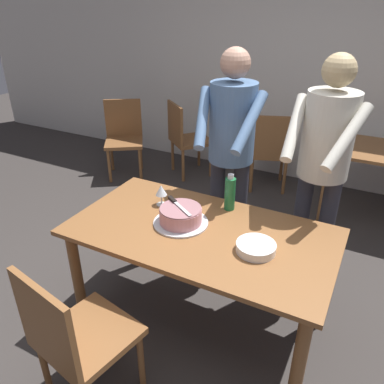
# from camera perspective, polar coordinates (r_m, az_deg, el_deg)

# --- Properties ---
(ground_plane) EXTENTS (14.00, 14.00, 0.00)m
(ground_plane) POSITION_cam_1_polar(r_m,az_deg,el_deg) (2.78, 1.17, -18.75)
(ground_plane) COLOR #383330
(back_wall) EXTENTS (10.00, 0.12, 2.70)m
(back_wall) POSITION_cam_1_polar(r_m,az_deg,el_deg) (4.56, 17.51, 17.95)
(back_wall) COLOR silver
(back_wall) RESTS_ON ground_plane
(main_dining_table) EXTENTS (1.59, 0.86, 0.75)m
(main_dining_table) POSITION_cam_1_polar(r_m,az_deg,el_deg) (2.36, 1.32, -7.96)
(main_dining_table) COLOR brown
(main_dining_table) RESTS_ON ground_plane
(cake_on_platter) EXTENTS (0.34, 0.34, 0.11)m
(cake_on_platter) POSITION_cam_1_polar(r_m,az_deg,el_deg) (2.34, -1.71, -3.65)
(cake_on_platter) COLOR silver
(cake_on_platter) RESTS_ON main_dining_table
(cake_knife) EXTENTS (0.24, 0.16, 0.02)m
(cake_knife) POSITION_cam_1_polar(r_m,az_deg,el_deg) (2.36, -2.55, -1.52)
(cake_knife) COLOR silver
(cake_knife) RESTS_ON cake_on_platter
(plate_stack) EXTENTS (0.22, 0.22, 0.05)m
(plate_stack) POSITION_cam_1_polar(r_m,az_deg,el_deg) (2.14, 9.54, -8.19)
(plate_stack) COLOR white
(plate_stack) RESTS_ON main_dining_table
(wine_glass_near) EXTENTS (0.08, 0.08, 0.14)m
(wine_glass_near) POSITION_cam_1_polar(r_m,az_deg,el_deg) (2.53, -4.63, 0.16)
(wine_glass_near) COLOR silver
(wine_glass_near) RESTS_ON main_dining_table
(water_bottle) EXTENTS (0.07, 0.07, 0.25)m
(water_bottle) POSITION_cam_1_polar(r_m,az_deg,el_deg) (2.48, 5.70, -0.19)
(water_bottle) COLOR #1E6B38
(water_bottle) RESTS_ON main_dining_table
(person_cutting_cake) EXTENTS (0.46, 0.57, 1.72)m
(person_cutting_cake) POSITION_cam_1_polar(r_m,az_deg,el_deg) (2.71, 5.86, 7.18)
(person_cutting_cake) COLOR #2D2D38
(person_cutting_cake) RESTS_ON ground_plane
(person_standing_beside) EXTENTS (0.46, 0.57, 1.72)m
(person_standing_beside) POSITION_cam_1_polar(r_m,az_deg,el_deg) (2.59, 19.11, 4.80)
(person_standing_beside) COLOR #2D2D38
(person_standing_beside) RESTS_ON ground_plane
(chair_near_side) EXTENTS (0.52, 0.52, 0.90)m
(chair_near_side) POSITION_cam_1_polar(r_m,az_deg,el_deg) (2.12, -17.15, -19.94)
(chair_near_side) COLOR brown
(chair_near_side) RESTS_ON ground_plane
(background_table) EXTENTS (1.00, 0.70, 0.74)m
(background_table) POSITION_cam_1_polar(r_m,az_deg,el_deg) (4.00, 26.42, 3.49)
(background_table) COLOR brown
(background_table) RESTS_ON ground_plane
(background_chair_0) EXTENTS (0.61, 0.61, 0.90)m
(background_chair_0) POSITION_cam_1_polar(r_m,az_deg,el_deg) (4.74, -10.14, 8.34)
(background_chair_0) COLOR brown
(background_chair_0) RESTS_ON ground_plane
(background_chair_1) EXTENTS (0.62, 0.62, 0.90)m
(background_chair_1) POSITION_cam_1_polar(r_m,az_deg,el_deg) (4.63, -0.99, 8.30)
(background_chair_1) COLOR brown
(background_chair_1) RESTS_ON ground_plane
(background_chair_2) EXTENTS (0.57, 0.57, 0.90)m
(background_chair_2) POSITION_cam_1_polar(r_m,az_deg,el_deg) (4.32, 11.55, 6.32)
(background_chair_2) COLOR brown
(background_chair_2) RESTS_ON ground_plane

